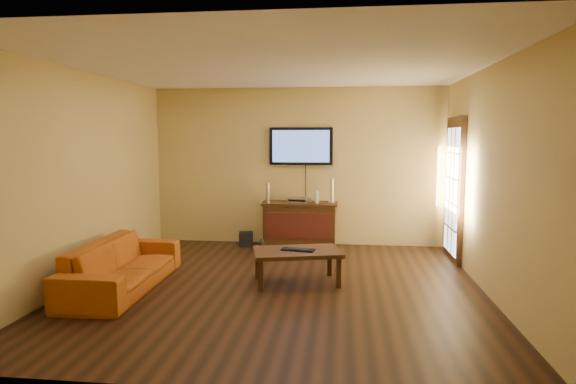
% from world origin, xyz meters
% --- Properties ---
extents(ground_plane, '(5.00, 5.00, 0.00)m').
position_xyz_m(ground_plane, '(0.00, 0.00, 0.00)').
color(ground_plane, black).
rests_on(ground_plane, ground).
extents(room_walls, '(5.00, 5.00, 5.00)m').
position_xyz_m(room_walls, '(0.00, 0.62, 1.69)').
color(room_walls, tan).
rests_on(room_walls, ground).
extents(french_door, '(0.07, 1.02, 2.22)m').
position_xyz_m(french_door, '(2.46, 1.70, 1.05)').
color(french_door, '#321B0B').
rests_on(french_door, ground).
extents(media_console, '(1.27, 0.49, 0.76)m').
position_xyz_m(media_console, '(0.06, 2.25, 0.38)').
color(media_console, '#321B0B').
rests_on(media_console, ground).
extents(television, '(1.08, 0.08, 0.64)m').
position_xyz_m(television, '(0.06, 2.45, 1.70)').
color(television, black).
rests_on(television, ground).
extents(coffee_table, '(1.21, 0.90, 0.43)m').
position_xyz_m(coffee_table, '(0.22, 0.18, 0.38)').
color(coffee_table, '#321B0B').
rests_on(coffee_table, ground).
extents(sofa, '(0.63, 2.04, 0.79)m').
position_xyz_m(sofa, '(-1.88, -0.29, 0.40)').
color(sofa, '#A64E12').
rests_on(sofa, ground).
extents(speaker_left, '(0.09, 0.09, 0.32)m').
position_xyz_m(speaker_left, '(-0.48, 2.22, 0.91)').
color(speaker_left, silver).
rests_on(speaker_left, media_console).
extents(speaker_right, '(0.11, 0.11, 0.40)m').
position_xyz_m(speaker_right, '(0.60, 2.29, 0.94)').
color(speaker_right, silver).
rests_on(speaker_right, media_console).
extents(av_receiver, '(0.40, 0.33, 0.08)m').
position_xyz_m(av_receiver, '(0.05, 2.27, 0.80)').
color(av_receiver, silver).
rests_on(av_receiver, media_console).
extents(game_console, '(0.08, 0.17, 0.22)m').
position_xyz_m(game_console, '(0.35, 2.22, 0.87)').
color(game_console, white).
rests_on(game_console, media_console).
extents(subwoofer, '(0.27, 0.27, 0.23)m').
position_xyz_m(subwoofer, '(-0.86, 2.19, 0.12)').
color(subwoofer, black).
rests_on(subwoofer, ground).
extents(bottle, '(0.06, 0.06, 0.19)m').
position_xyz_m(bottle, '(-0.54, 1.91, 0.09)').
color(bottle, white).
rests_on(bottle, ground).
extents(keyboard, '(0.44, 0.23, 0.03)m').
position_xyz_m(keyboard, '(0.23, 0.17, 0.44)').
color(keyboard, black).
rests_on(keyboard, coffee_table).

